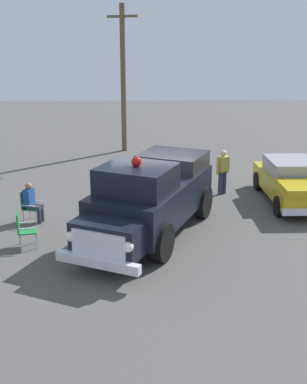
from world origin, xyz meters
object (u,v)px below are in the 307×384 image
Objects in this scene: spectator_standing at (223,169)px; lawn_chair_near_truck at (28,204)px; classic_hot_rod at (292,182)px; vintage_fire_truck at (150,196)px; lawn_chair_by_car at (23,227)px; spectator_seated at (32,201)px; utility_pole at (123,77)px.

lawn_chair_near_truck is at bearing 111.99° from spectator_standing.
vintage_fire_truck is at bearing 119.44° from classic_hot_rod.
lawn_chair_near_truck is at bearing 7.86° from lawn_chair_by_car.
spectator_seated is at bearing 73.23° from vintage_fire_truck.
spectator_standing is 8.68m from utility_pole.
vintage_fire_truck is at bearing -77.38° from lawn_chair_by_car.
lawn_chair_by_car is 1.92m from spectator_seated.
spectator_seated is 10.73m from utility_pole.
spectator_standing is at bearing -152.00° from utility_pole.
spectator_seated is (-1.74, 8.77, -0.05)m from classic_hot_rod.
spectator_seated is at bearing 165.49° from utility_pole.
lawn_chair_near_truck is at bearing 164.75° from utility_pole.
utility_pole reaches higher than lawn_chair_near_truck.
classic_hot_rod is 8.94m from spectator_seated.
classic_hot_rod is 0.62× the size of utility_pole.
utility_pole is at bearing -15.25° from lawn_chair_near_truck.
utility_pole is at bearing 36.94° from classic_hot_rod.
utility_pole is (7.28, 3.87, 2.73)m from spectator_standing.
classic_hot_rod is at bearing -60.56° from vintage_fire_truck.
spectator_standing is at bearing -53.85° from lawn_chair_by_car.
utility_pole reaches higher than classic_hot_rod.
vintage_fire_truck is at bearing 144.24° from spectator_standing.
classic_hot_rod is 3.39× the size of spectator_seated.
classic_hot_rod is 4.29× the size of lawn_chair_by_car.
vintage_fire_truck reaches higher than spectator_standing.
lawn_chair_near_truck is 0.79× the size of spectator_seated.
spectator_standing reaches higher than lawn_chair_near_truck.
classic_hot_rod is at bearing -143.06° from utility_pole.
spectator_seated reaches higher than lawn_chair_by_car.
lawn_chair_near_truck is 1.97m from lawn_chair_by_car.
vintage_fire_truck reaches higher than lawn_chair_by_car.
spectator_seated is (-0.04, -0.13, 0.11)m from lawn_chair_near_truck.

